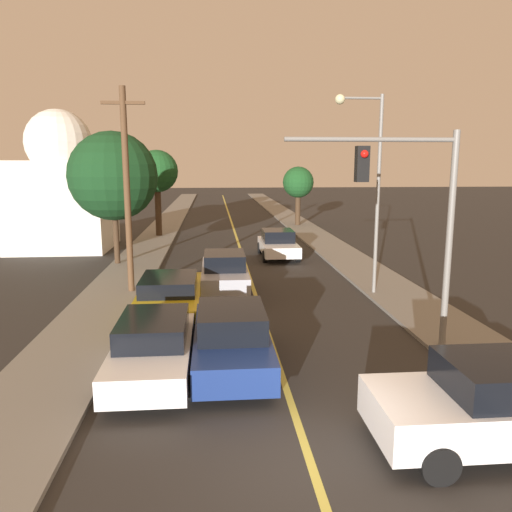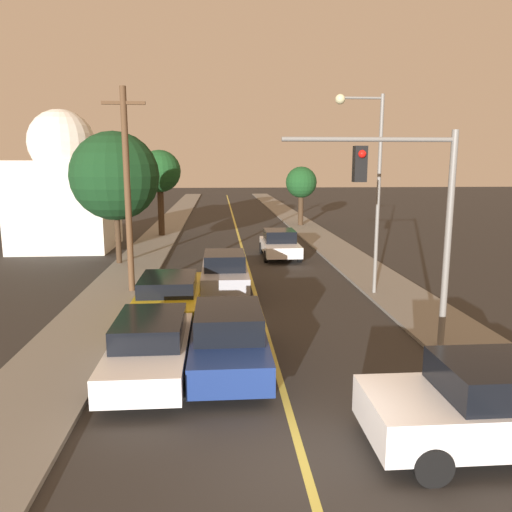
{
  "view_description": "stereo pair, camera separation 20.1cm",
  "coord_description": "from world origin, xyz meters",
  "views": [
    {
      "loc": [
        -1.59,
        -7.45,
        5.03
      ],
      "look_at": [
        0.0,
        10.98,
        1.6
      ],
      "focal_mm": 35.0,
      "sensor_mm": 36.0,
      "label": 1
    },
    {
      "loc": [
        -1.39,
        -7.47,
        5.03
      ],
      "look_at": [
        0.0,
        10.98,
        1.6
      ],
      "focal_mm": 35.0,
      "sensor_mm": 36.0,
      "label": 2
    }
  ],
  "objects": [
    {
      "name": "car_outer_lane_second",
      "position": [
        -3.05,
        8.56,
        0.76
      ],
      "size": [
        2.1,
        5.15,
        1.45
      ],
      "color": "gold",
      "rests_on": "ground"
    },
    {
      "name": "tree_left_far",
      "position": [
        -6.41,
        17.59,
        4.43
      ],
      "size": [
        4.32,
        4.32,
        6.48
      ],
      "color": "#3D2B1C",
      "rests_on": "ground"
    },
    {
      "name": "car_outer_lane_front",
      "position": [
        -3.05,
        4.21,
        0.75
      ],
      "size": [
        1.91,
        5.16,
        1.45
      ],
      "color": "white",
      "rests_on": "ground"
    },
    {
      "name": "domed_building_left",
      "position": [
        -10.46,
        23.03,
        3.55
      ],
      "size": [
        5.45,
        5.45,
        8.14
      ],
      "color": "silver",
      "rests_on": "ground"
    },
    {
      "name": "car_crossing_right",
      "position": [
        3.25,
        0.36,
        0.83
      ],
      "size": [
        4.15,
        2.07,
        1.64
      ],
      "rotation": [
        0.0,
        0.0,
        1.57
      ],
      "color": "white",
      "rests_on": "ground"
    },
    {
      "name": "tree_right_near",
      "position": [
        5.27,
        32.57,
        3.51
      ],
      "size": [
        2.49,
        2.49,
        4.7
      ],
      "color": "#3D2B1C",
      "rests_on": "ground"
    },
    {
      "name": "traffic_signal_mast",
      "position": [
        3.58,
        5.11,
        4.03
      ],
      "size": [
        4.53,
        0.42,
        5.76
      ],
      "color": "slate",
      "rests_on": "ground"
    },
    {
      "name": "streetlamp_right",
      "position": [
        4.18,
        10.87,
        4.83
      ],
      "size": [
        1.81,
        0.36,
        7.39
      ],
      "color": "slate",
      "rests_on": "ground"
    },
    {
      "name": "utility_pole_left",
      "position": [
        -4.83,
        11.92,
        4.14
      ],
      "size": [
        1.6,
        0.24,
        7.72
      ],
      "color": "#513823",
      "rests_on": "ground"
    },
    {
      "name": "car_near_lane_second",
      "position": [
        -1.19,
        11.49,
        0.83
      ],
      "size": [
        1.87,
        4.52,
        1.68
      ],
      "color": "#A5A8B2",
      "rests_on": "ground"
    },
    {
      "name": "tree_left_near",
      "position": [
        -5.37,
        27.47,
        4.46
      ],
      "size": [
        2.87,
        2.87,
        5.85
      ],
      "color": "#3D2B1C",
      "rests_on": "ground"
    },
    {
      "name": "sidewalk_left",
      "position": [
        -5.48,
        36.0,
        0.06
      ],
      "size": [
        2.5,
        80.0,
        0.12
      ],
      "color": "gray",
      "rests_on": "ground"
    },
    {
      "name": "car_far_oncoming",
      "position": [
        1.91,
        19.11,
        0.75
      ],
      "size": [
        1.97,
        4.44,
        1.49
      ],
      "rotation": [
        0.0,
        0.0,
        3.14
      ],
      "color": "white",
      "rests_on": "ground"
    },
    {
      "name": "ground_plane",
      "position": [
        0.0,
        0.0,
        0.0
      ],
      "size": [
        200.0,
        200.0,
        0.0
      ],
      "primitive_type": "plane",
      "color": "#2D2B28"
    },
    {
      "name": "road_surface",
      "position": [
        0.0,
        36.0,
        0.01
      ],
      "size": [
        8.47,
        80.0,
        0.01
      ],
      "color": "#2D2B28",
      "rests_on": "ground"
    },
    {
      "name": "car_near_lane_front",
      "position": [
        -1.19,
        4.31,
        0.8
      ],
      "size": [
        1.94,
        4.86,
        1.6
      ],
      "color": "navy",
      "rests_on": "ground"
    },
    {
      "name": "sidewalk_right",
      "position": [
        5.48,
        36.0,
        0.06
      ],
      "size": [
        2.5,
        80.0,
        0.12
      ],
      "color": "gray",
      "rests_on": "ground"
    }
  ]
}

